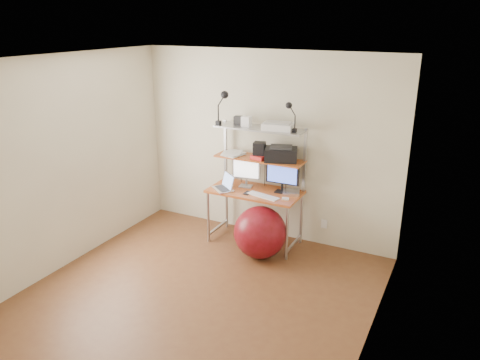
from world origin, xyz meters
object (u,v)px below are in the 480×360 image
at_px(laptop, 225,186).
at_px(exercise_ball, 260,232).
at_px(monitor_black, 282,176).
at_px(printer, 281,154).
at_px(monitor_silver, 246,170).

xyz_separation_m(laptop, exercise_ball, (0.60, -0.20, -0.45)).
xyz_separation_m(monitor_black, printer, (-0.03, 0.02, 0.28)).
bearing_deg(printer, laptop, -177.93).
height_order(printer, exercise_ball, printer).
relative_size(printer, exercise_ball, 0.71).
bearing_deg(laptop, monitor_black, 56.96).
relative_size(monitor_black, printer, 0.94).
relative_size(laptop, exercise_ball, 0.59).
relative_size(monitor_silver, monitor_black, 0.95).
height_order(monitor_silver, printer, printer).
xyz_separation_m(monitor_silver, laptop, (-0.20, -0.22, -0.18)).
height_order(monitor_black, printer, printer).
bearing_deg(printer, monitor_silver, 164.92).
height_order(laptop, printer, printer).
bearing_deg(printer, exercise_ball, -117.38).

